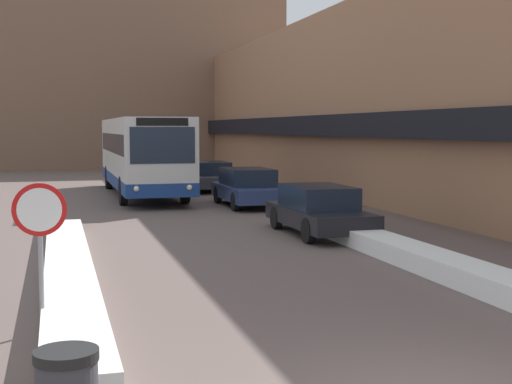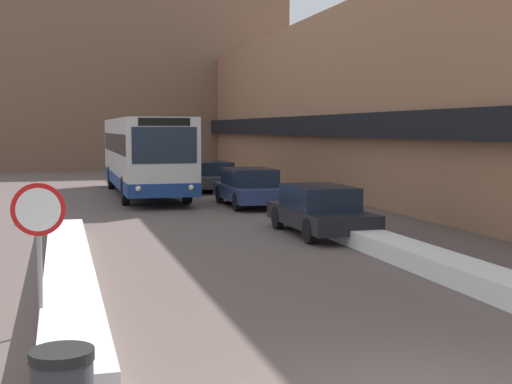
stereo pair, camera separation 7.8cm
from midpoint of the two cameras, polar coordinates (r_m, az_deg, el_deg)
name	(u,v)px [view 1 (the left image)]	position (r m, az deg, el deg)	size (l,w,h in m)	color
building_row_right	(366,105)	(33.27, 8.69, 6.91)	(5.50, 60.00, 8.05)	#996B4C
building_backdrop_far	(106,83)	(55.44, -11.97, 8.51)	(26.00, 8.00, 12.65)	brown
snow_bank_left	(69,271)	(14.38, -14.90, -6.12)	(0.90, 13.27, 0.36)	silver
snow_bank_right	(429,261)	(15.21, 13.55, -5.37)	(0.90, 15.49, 0.42)	silver
city_bus	(142,154)	(31.57, -9.16, 3.03)	(2.66, 12.52, 3.35)	silver
parked_car_front	(319,210)	(19.81, 4.93, -1.42)	(1.82, 4.46, 1.35)	black
parked_car_middle	(248,187)	(26.95, -0.73, 0.40)	(1.93, 4.58, 1.42)	navy
parked_car_back	(210,176)	(33.72, -3.81, 1.28)	(1.93, 4.38, 1.37)	#38383D
stop_sign	(40,225)	(10.62, -17.11, -2.54)	(0.76, 0.08, 2.17)	gray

